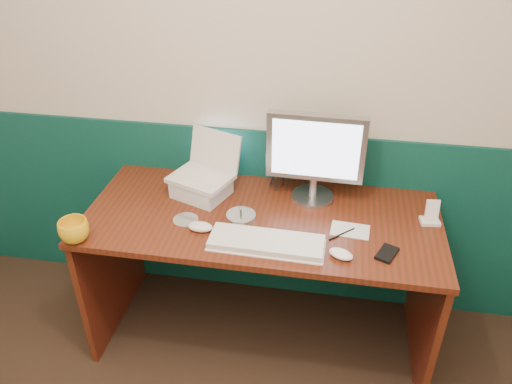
% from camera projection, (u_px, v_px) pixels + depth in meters
% --- Properties ---
extents(back_wall, '(3.50, 0.04, 2.50)m').
position_uv_depth(back_wall, '(247.00, 80.00, 2.31)').
color(back_wall, beige).
rests_on(back_wall, ground).
extents(wainscot, '(3.48, 0.02, 1.00)m').
position_uv_depth(wainscot, '(248.00, 214.00, 2.70)').
color(wainscot, '#08362F').
rests_on(wainscot, ground).
extents(desk, '(1.60, 0.70, 0.75)m').
position_uv_depth(desk, '(261.00, 279.00, 2.45)').
color(desk, '#3D1D0B').
rests_on(desk, ground).
extents(laptop_riser, '(0.29, 0.27, 0.08)m').
position_uv_depth(laptop_riser, '(201.00, 188.00, 2.38)').
color(laptop_riser, silver).
rests_on(laptop_riser, desk).
extents(laptop, '(0.33, 0.29, 0.23)m').
position_uv_depth(laptop, '(199.00, 159.00, 2.30)').
color(laptop, silver).
rests_on(laptop, laptop_riser).
extents(monitor, '(0.44, 0.14, 0.44)m').
position_uv_depth(monitor, '(315.00, 157.00, 2.26)').
color(monitor, '#A2A1A6').
rests_on(monitor, desk).
extents(keyboard, '(0.48, 0.17, 0.03)m').
position_uv_depth(keyboard, '(266.00, 243.00, 2.06)').
color(keyboard, white).
rests_on(keyboard, desk).
extents(mouse_right, '(0.12, 0.10, 0.03)m').
position_uv_depth(mouse_right, '(341.00, 254.00, 1.99)').
color(mouse_right, white).
rests_on(mouse_right, desk).
extents(mouse_left, '(0.11, 0.07, 0.04)m').
position_uv_depth(mouse_left, '(200.00, 227.00, 2.15)').
color(mouse_left, silver).
rests_on(mouse_left, desk).
extents(mug, '(0.16, 0.16, 0.10)m').
position_uv_depth(mug, '(74.00, 231.00, 2.07)').
color(mug, gold).
rests_on(mug, desk).
extents(camcorder, '(0.14, 0.16, 0.22)m').
position_uv_depth(camcorder, '(277.00, 167.00, 2.41)').
color(camcorder, '#AAAAAE').
rests_on(camcorder, desk).
extents(cd_spindle, '(0.13, 0.13, 0.03)m').
position_uv_depth(cd_spindle, '(241.00, 217.00, 2.22)').
color(cd_spindle, '#B5BFC6').
rests_on(cd_spindle, desk).
extents(cd_loose_a, '(0.11, 0.11, 0.00)m').
position_uv_depth(cd_loose_a, '(186.00, 219.00, 2.22)').
color(cd_loose_a, silver).
rests_on(cd_loose_a, desk).
extents(pen, '(0.11, 0.10, 0.01)m').
position_uv_depth(pen, '(342.00, 234.00, 2.13)').
color(pen, black).
rests_on(pen, desk).
extents(papers, '(0.17, 0.12, 0.00)m').
position_uv_depth(papers, '(350.00, 230.00, 2.15)').
color(papers, silver).
rests_on(papers, desk).
extents(dock, '(0.09, 0.07, 0.02)m').
position_uv_depth(dock, '(430.00, 221.00, 2.20)').
color(dock, white).
rests_on(dock, desk).
extents(music_player, '(0.06, 0.03, 0.10)m').
position_uv_depth(music_player, '(432.00, 211.00, 2.17)').
color(music_player, white).
rests_on(music_player, dock).
extents(pda, '(0.10, 0.13, 0.01)m').
position_uv_depth(pda, '(387.00, 253.00, 2.01)').
color(pda, black).
rests_on(pda, desk).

